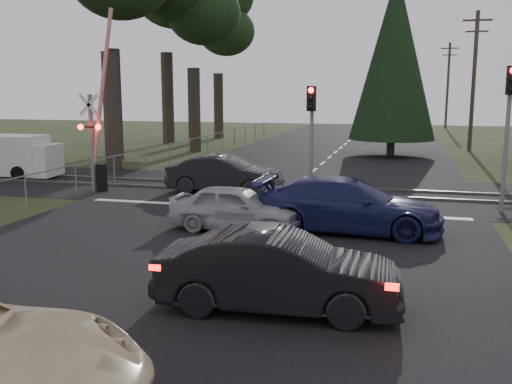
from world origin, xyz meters
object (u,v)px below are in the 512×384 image
(traffic_signal_center, at_px, (311,122))
(utility_pole_far, at_px, (448,84))
(dark_car_far, at_px, (225,175))
(traffic_signal_right, at_px, (511,111))
(crossing_signal, at_px, (97,140))
(dark_hatchback, at_px, (278,272))
(blue_sedan, at_px, (348,205))
(white_van, at_px, (7,156))
(silver_car, at_px, (236,208))
(utility_pole_mid, at_px, (474,79))

(traffic_signal_center, height_order, utility_pole_far, utility_pole_far)
(dark_car_far, bearing_deg, traffic_signal_right, -93.96)
(crossing_signal, relative_size, dark_hatchback, 1.59)
(blue_sedan, distance_m, dark_car_far, 7.15)
(blue_sedan, relative_size, white_van, 1.02)
(traffic_signal_right, xyz_separation_m, silver_car, (-7.75, -4.43, -2.67))
(traffic_signal_center, relative_size, dark_hatchback, 0.94)
(traffic_signal_right, bearing_deg, traffic_signal_center, 169.59)
(utility_pole_mid, xyz_separation_m, blue_sedan, (-5.61, -24.26, -3.97))
(crossing_signal, bearing_deg, white_van, 157.90)
(traffic_signal_right, bearing_deg, dark_car_far, 173.26)
(crossing_signal, relative_size, traffic_signal_right, 1.48)
(utility_pole_mid, relative_size, silver_car, 2.36)
(silver_car, height_order, white_van, white_van)
(blue_sedan, bearing_deg, utility_pole_far, -4.72)
(silver_car, relative_size, white_van, 0.75)
(utility_pole_mid, bearing_deg, dark_hatchback, -101.56)
(crossing_signal, relative_size, blue_sedan, 1.34)
(traffic_signal_right, distance_m, dark_hatchback, 11.60)
(blue_sedan, bearing_deg, utility_pole_mid, -11.24)
(traffic_signal_right, relative_size, silver_car, 1.23)
(crossing_signal, height_order, traffic_signal_right, crossing_signal)
(crossing_signal, distance_m, utility_pole_mid, 25.78)
(dark_car_far, bearing_deg, silver_car, -156.45)
(dark_car_far, bearing_deg, crossing_signal, 102.55)
(utility_pole_mid, xyz_separation_m, dark_car_far, (-10.82, -19.36, -3.99))
(utility_pole_mid, distance_m, dark_car_far, 22.54)
(blue_sedan, bearing_deg, dark_hatchback, 176.00)
(silver_car, distance_m, dark_car_far, 5.98)
(traffic_signal_center, height_order, utility_pole_mid, utility_pole_mid)
(traffic_signal_right, height_order, traffic_signal_center, traffic_signal_right)
(utility_pole_mid, height_order, utility_pole_far, same)
(crossing_signal, height_order, blue_sedan, crossing_signal)
(utility_pole_mid, bearing_deg, blue_sedan, -103.02)
(traffic_signal_right, relative_size, white_van, 0.93)
(dark_hatchback, relative_size, white_van, 0.86)
(silver_car, height_order, dark_car_far, dark_car_far)
(traffic_signal_right, height_order, blue_sedan, traffic_signal_right)
(traffic_signal_center, distance_m, dark_hatchback, 11.46)
(dark_hatchback, bearing_deg, dark_car_far, 18.99)
(utility_pole_mid, height_order, blue_sedan, utility_pole_mid)
(silver_car, relative_size, blue_sedan, 0.73)
(traffic_signal_center, bearing_deg, dark_car_far, -179.35)
(traffic_signal_center, bearing_deg, utility_pole_mid, 68.79)
(traffic_signal_right, distance_m, white_van, 21.30)
(crossing_signal, relative_size, utility_pole_far, 0.77)
(utility_pole_mid, distance_m, silver_car, 26.74)
(traffic_signal_right, height_order, utility_pole_mid, utility_pole_mid)
(crossing_signal, height_order, dark_hatchback, crossing_signal)
(dark_hatchback, distance_m, blue_sedan, 6.29)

